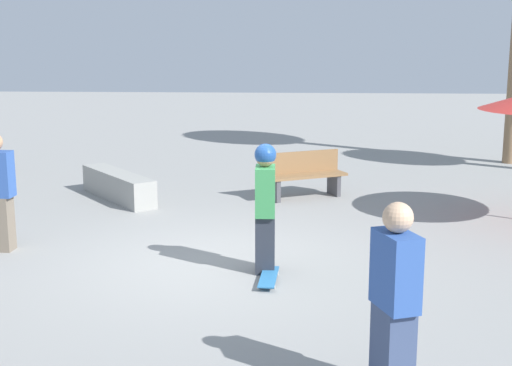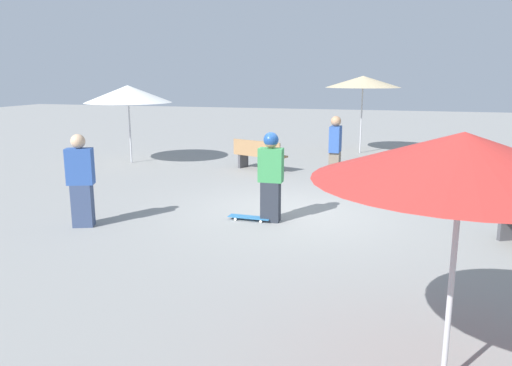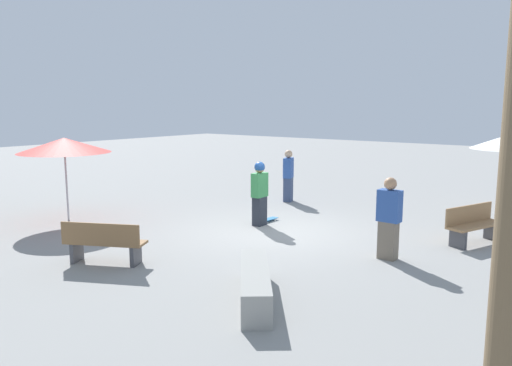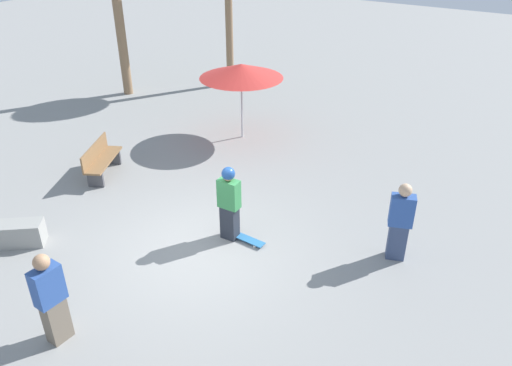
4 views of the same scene
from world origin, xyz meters
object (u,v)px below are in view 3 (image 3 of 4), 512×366
object	(u,v)px
bench_far	(104,243)
shade_umbrella_red	(64,145)
skateboard	(266,220)
bystander_far	(288,176)
bench_near	(474,225)
bystander_watching	(389,219)
skater_main	(260,191)
concrete_ledge	(255,284)

from	to	relation	value
bench_far	shade_umbrella_red	distance (m)	4.57
skateboard	bystander_far	xyz separation A→B (m)	(-2.76, -1.14, 0.77)
shade_umbrella_red	bystander_far	xyz separation A→B (m)	(-5.81, 3.23, -1.20)
bench_near	bystander_watching	world-z (taller)	bystander_watching
skater_main	bystander_far	bearing A→B (deg)	19.56
concrete_ledge	bench_far	world-z (taller)	bench_far
skater_main	concrete_ledge	world-z (taller)	skater_main
shade_umbrella_red	bystander_far	world-z (taller)	shade_umbrella_red
bystander_watching	bystander_far	size ratio (longest dim) A/B	1.00
skateboard	concrete_ledge	size ratio (longest dim) A/B	0.39
concrete_ledge	shade_umbrella_red	world-z (taller)	shade_umbrella_red
shade_umbrella_red	bench_near	bearing A→B (deg)	114.40
bench_near	bystander_far	xyz separation A→B (m)	(-1.60, -6.04, 0.40)
bystander_far	concrete_ledge	bearing A→B (deg)	9.48
skater_main	bench_far	xyz separation A→B (m)	(4.37, -0.51, -0.47)
shade_umbrella_red	concrete_ledge	bearing A→B (deg)	79.56
bystander_watching	bench_near	bearing A→B (deg)	-113.12
skater_main	bench_near	distance (m)	5.10
skater_main	shade_umbrella_red	world-z (taller)	shade_umbrella_red
bystander_far	bystander_watching	bearing A→B (deg)	31.74
bench_near	skateboard	bearing A→B (deg)	-55.94
concrete_ledge	bystander_watching	world-z (taller)	bystander_watching
skateboard	bystander_far	size ratio (longest dim) A/B	0.49
skateboard	concrete_ledge	xyz separation A→B (m)	(4.41, 2.97, 0.19)
skater_main	bystander_watching	world-z (taller)	bystander_watching
skater_main	bystander_far	world-z (taller)	bystander_far
concrete_ledge	shade_umbrella_red	xyz separation A→B (m)	(-1.35, -7.35, 1.77)
skater_main	concrete_ledge	distance (m)	5.00
bench_far	bystander_watching	xyz separation A→B (m)	(-3.66, 4.27, 0.40)
bench_near	skater_main	bearing A→B (deg)	-51.52
concrete_ledge	bystander_watching	distance (m)	3.46
concrete_ledge	bench_far	bearing A→B (deg)	-84.18
skateboard	shade_umbrella_red	bearing A→B (deg)	127.74
skater_main	shade_umbrella_red	bearing A→B (deg)	119.60
shade_umbrella_red	bystander_watching	world-z (taller)	shade_umbrella_red
bench_near	bystander_far	bearing A→B (deg)	-84.07
bench_far	shade_umbrella_red	bearing A→B (deg)	129.80
bench_near	bench_far	xyz separation A→B (m)	(5.91, -5.35, 0.00)
concrete_ledge	bench_near	xyz separation A→B (m)	(-5.56, 1.92, 0.18)
shade_umbrella_red	bystander_far	distance (m)	6.76
concrete_ledge	skateboard	bearing A→B (deg)	-145.97
skater_main	skateboard	size ratio (longest dim) A/B	2.04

